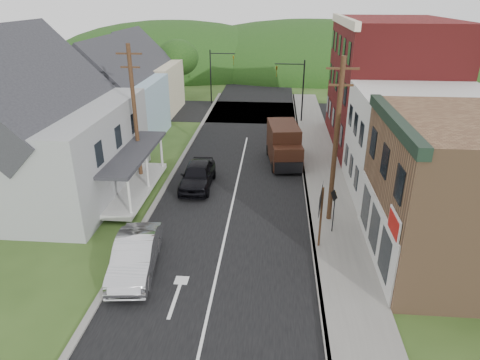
% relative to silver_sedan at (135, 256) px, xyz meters
% --- Properties ---
extents(ground, '(120.00, 120.00, 0.00)m').
position_rel_silver_sedan_xyz_m(ground, '(3.70, 2.05, -0.82)').
color(ground, '#2D4719').
rests_on(ground, ground).
extents(road, '(9.00, 90.00, 0.02)m').
position_rel_silver_sedan_xyz_m(road, '(3.70, 12.05, -0.82)').
color(road, black).
rests_on(road, ground).
extents(cross_road, '(60.00, 9.00, 0.02)m').
position_rel_silver_sedan_xyz_m(cross_road, '(3.70, 29.05, -0.82)').
color(cross_road, black).
rests_on(cross_road, ground).
extents(sidewalk_right, '(2.80, 55.00, 0.15)m').
position_rel_silver_sedan_xyz_m(sidewalk_right, '(9.60, 10.05, -0.75)').
color(sidewalk_right, slate).
rests_on(sidewalk_right, ground).
extents(curb_right, '(0.20, 55.00, 0.15)m').
position_rel_silver_sedan_xyz_m(curb_right, '(8.25, 10.05, -0.75)').
color(curb_right, slate).
rests_on(curb_right, ground).
extents(curb_left, '(0.30, 55.00, 0.12)m').
position_rel_silver_sedan_xyz_m(curb_left, '(-0.95, 10.05, -0.76)').
color(curb_left, slate).
rests_on(curb_left, ground).
extents(storefront_tan, '(8.00, 8.00, 7.00)m').
position_rel_silver_sedan_xyz_m(storefront_tan, '(15.00, 2.05, 2.68)').
color(storefront_tan, brown).
rests_on(storefront_tan, ground).
extents(storefront_white, '(8.00, 7.00, 6.50)m').
position_rel_silver_sedan_xyz_m(storefront_white, '(15.00, 9.55, 2.43)').
color(storefront_white, silver).
rests_on(storefront_white, ground).
extents(storefront_red, '(8.00, 12.00, 10.00)m').
position_rel_silver_sedan_xyz_m(storefront_red, '(15.00, 19.05, 4.18)').
color(storefront_red, maroon).
rests_on(storefront_red, ground).
extents(house_gray, '(10.20, 12.24, 8.35)m').
position_rel_silver_sedan_xyz_m(house_gray, '(-8.30, 8.05, 3.41)').
color(house_gray, gray).
rests_on(house_gray, ground).
extents(house_blue, '(7.14, 8.16, 7.28)m').
position_rel_silver_sedan_xyz_m(house_blue, '(-7.30, 19.05, 2.87)').
color(house_blue, '#93B4C9').
rests_on(house_blue, ground).
extents(house_cream, '(7.14, 8.16, 7.28)m').
position_rel_silver_sedan_xyz_m(house_cream, '(-7.80, 28.05, 2.87)').
color(house_cream, beige).
rests_on(house_cream, ground).
extents(utility_pole_right, '(1.60, 0.26, 9.00)m').
position_rel_silver_sedan_xyz_m(utility_pole_right, '(9.30, 5.55, 3.84)').
color(utility_pole_right, '#472D19').
rests_on(utility_pole_right, ground).
extents(utility_pole_left, '(1.60, 0.26, 9.00)m').
position_rel_silver_sedan_xyz_m(utility_pole_left, '(-2.80, 10.05, 3.84)').
color(utility_pole_left, '#472D19').
rests_on(utility_pole_left, ground).
extents(traffic_signal_right, '(2.87, 0.20, 6.00)m').
position_rel_silver_sedan_xyz_m(traffic_signal_right, '(8.00, 25.55, 2.94)').
color(traffic_signal_right, black).
rests_on(traffic_signal_right, ground).
extents(traffic_signal_left, '(2.87, 0.20, 6.00)m').
position_rel_silver_sedan_xyz_m(traffic_signal_left, '(-0.61, 32.55, 2.94)').
color(traffic_signal_left, black).
rests_on(traffic_signal_left, ground).
extents(tree_left_b, '(4.80, 4.80, 6.94)m').
position_rel_silver_sedan_xyz_m(tree_left_b, '(-13.30, 14.05, 4.06)').
color(tree_left_b, '#382616').
rests_on(tree_left_b, ground).
extents(tree_left_c, '(5.80, 5.80, 8.41)m').
position_rel_silver_sedan_xyz_m(tree_left_c, '(-15.30, 22.05, 5.12)').
color(tree_left_c, '#382616').
rests_on(tree_left_c, ground).
extents(tree_left_d, '(4.80, 4.80, 6.94)m').
position_rel_silver_sedan_xyz_m(tree_left_d, '(-5.30, 34.05, 4.06)').
color(tree_left_d, '#382616').
rests_on(tree_left_d, ground).
extents(forested_ridge, '(90.00, 30.00, 16.00)m').
position_rel_silver_sedan_xyz_m(forested_ridge, '(3.70, 57.05, -0.82)').
color(forested_ridge, black).
rests_on(forested_ridge, ground).
extents(silver_sedan, '(2.30, 5.15, 1.64)m').
position_rel_silver_sedan_xyz_m(silver_sedan, '(0.00, 0.00, 0.00)').
color(silver_sedan, silver).
rests_on(silver_sedan, ground).
extents(dark_sedan, '(1.99, 4.91, 1.67)m').
position_rel_silver_sedan_xyz_m(dark_sedan, '(1.18, 9.47, 0.01)').
color(dark_sedan, black).
rests_on(dark_sedan, ground).
extents(delivery_van, '(2.69, 5.36, 2.87)m').
position_rel_silver_sedan_xyz_m(delivery_van, '(6.83, 14.24, 0.63)').
color(delivery_van, black).
rests_on(delivery_van, ground).
extents(route_sign_cluster, '(0.38, 1.80, 3.19)m').
position_rel_silver_sedan_xyz_m(route_sign_cluster, '(8.45, 2.69, 1.39)').
color(route_sign_cluster, '#472D19').
rests_on(route_sign_cluster, sidewalk_right).
extents(warning_sign, '(0.28, 0.63, 2.45)m').
position_rel_silver_sedan_xyz_m(warning_sign, '(9.29, 4.13, 0.89)').
color(warning_sign, black).
rests_on(warning_sign, sidewalk_right).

